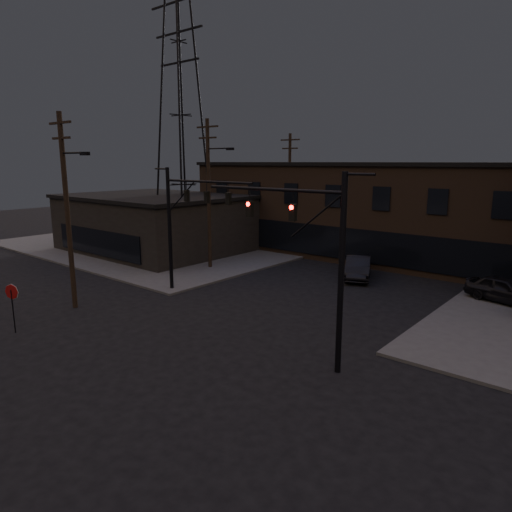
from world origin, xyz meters
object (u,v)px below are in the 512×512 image
at_px(traffic_signal_far, 182,216).
at_px(parked_car_lot_a, 506,290).
at_px(car_crossing, 358,267).
at_px(stop_sign, 12,297).
at_px(traffic_signal_near, 317,249).

height_order(traffic_signal_far, parked_car_lot_a, traffic_signal_far).
bearing_deg(car_crossing, stop_sign, -135.75).
bearing_deg(traffic_signal_far, parked_car_lot_a, 33.01).
bearing_deg(traffic_signal_far, traffic_signal_near, -16.17).
relative_size(traffic_signal_near, parked_car_lot_a, 1.78).
relative_size(traffic_signal_far, parked_car_lot_a, 1.78).
height_order(traffic_signal_near, stop_sign, traffic_signal_near).
height_order(stop_sign, car_crossing, stop_sign).
bearing_deg(stop_sign, traffic_signal_far, 82.68).
distance_m(traffic_signal_near, traffic_signal_far, 12.57).
distance_m(traffic_signal_near, stop_sign, 15.17).
bearing_deg(car_crossing, parked_car_lot_a, -25.65).
bearing_deg(traffic_signal_near, parked_car_lot_a, 73.13).
xyz_separation_m(stop_sign, parked_car_lot_a, (17.64, 20.61, -0.93)).
relative_size(traffic_signal_far, stop_sign, 3.23).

